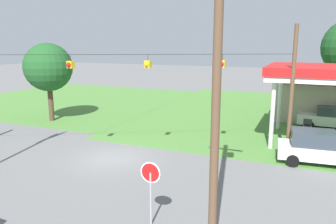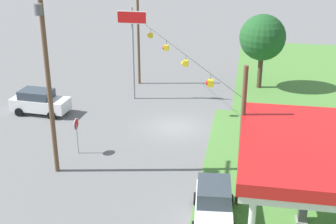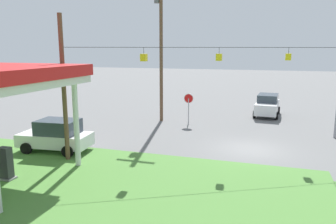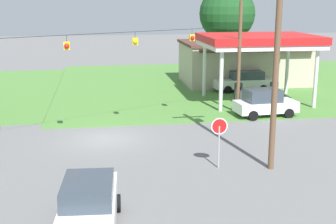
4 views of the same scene
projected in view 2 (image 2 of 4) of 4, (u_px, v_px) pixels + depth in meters
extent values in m
plane|color=slate|center=(175.00, 127.00, 34.93)|extent=(160.00, 160.00, 0.00)
cube|color=silver|center=(315.00, 156.00, 20.93)|extent=(8.39, 6.53, 0.35)
cube|color=red|center=(316.00, 147.00, 20.76)|extent=(8.59, 6.73, 0.55)
cylinder|color=silver|center=(252.00, 160.00, 25.53)|extent=(0.28, 0.28, 4.37)
cube|color=gray|center=(301.00, 220.00, 23.96)|extent=(0.71, 0.56, 0.12)
cube|color=#333338|center=(303.00, 207.00, 23.67)|extent=(0.55, 0.40, 1.45)
cube|color=black|center=(299.00, 202.00, 23.59)|extent=(0.39, 0.03, 0.24)
cube|color=white|center=(213.00, 207.00, 23.91)|extent=(4.39, 2.22, 0.74)
cube|color=#333D47|center=(214.00, 191.00, 23.84)|extent=(2.47, 1.90, 0.83)
cylinder|color=black|center=(231.00, 200.00, 25.18)|extent=(0.70, 0.28, 0.68)
cylinder|color=black|center=(196.00, 199.00, 25.34)|extent=(0.70, 0.28, 0.68)
cube|color=white|center=(40.00, 104.00, 37.15)|extent=(2.15, 4.64, 0.95)
cube|color=#333D47|center=(36.00, 94.00, 36.91)|extent=(1.87, 2.60, 0.67)
cylinder|color=black|center=(63.00, 107.00, 37.86)|extent=(0.27, 0.69, 0.68)
cylinder|color=black|center=(52.00, 115.00, 36.17)|extent=(0.27, 0.69, 0.68)
cylinder|color=black|center=(31.00, 104.00, 38.49)|extent=(0.27, 0.69, 0.68)
cylinder|color=black|center=(19.00, 112.00, 36.80)|extent=(0.27, 0.69, 0.68)
cylinder|color=#99999E|center=(77.00, 139.00, 30.65)|extent=(0.08, 0.08, 2.10)
cylinder|color=white|center=(76.00, 124.00, 30.25)|extent=(0.80, 0.03, 0.80)
cylinder|color=red|center=(76.00, 124.00, 30.25)|extent=(0.70, 0.03, 0.70)
cylinder|color=gray|center=(133.00, 54.00, 39.10)|extent=(0.18, 0.18, 7.87)
cube|color=white|center=(132.00, 17.00, 37.83)|extent=(0.06, 2.49, 1.03)
cube|color=red|center=(132.00, 17.00, 37.83)|extent=(0.07, 2.37, 0.91)
cylinder|color=brown|center=(48.00, 80.00, 26.64)|extent=(0.28, 0.28, 11.74)
cylinder|color=#59595B|center=(38.00, 9.00, 24.78)|extent=(0.44, 0.44, 0.60)
cylinder|color=brown|center=(138.00, 43.00, 42.89)|extent=(0.24, 0.24, 7.83)
cylinder|color=brown|center=(241.00, 139.00, 24.00)|extent=(0.24, 0.24, 7.83)
cylinder|color=black|center=(176.00, 47.00, 32.61)|extent=(18.95, 10.02, 0.02)
cylinder|color=black|center=(151.00, 31.00, 38.35)|extent=(0.02, 0.02, 0.35)
cube|color=yellow|center=(151.00, 35.00, 38.49)|extent=(0.32, 0.32, 0.40)
sphere|color=yellow|center=(149.00, 35.00, 38.52)|extent=(0.28, 0.28, 0.28)
cylinder|color=black|center=(166.00, 43.00, 34.57)|extent=(0.02, 0.02, 0.35)
cube|color=yellow|center=(166.00, 48.00, 34.71)|extent=(0.32, 0.32, 0.40)
sphere|color=red|center=(164.00, 48.00, 34.74)|extent=(0.28, 0.28, 0.28)
cylinder|color=black|center=(186.00, 58.00, 30.79)|extent=(0.02, 0.02, 0.35)
cube|color=yellow|center=(186.00, 63.00, 30.93)|extent=(0.32, 0.32, 0.40)
sphere|color=yellow|center=(183.00, 63.00, 30.96)|extent=(0.28, 0.28, 0.28)
cylinder|color=black|center=(211.00, 77.00, 27.01)|extent=(0.02, 0.02, 0.35)
cube|color=yellow|center=(211.00, 83.00, 27.16)|extent=(0.32, 0.32, 0.40)
sphere|color=red|center=(208.00, 83.00, 27.18)|extent=(0.28, 0.28, 0.28)
cylinder|color=#4C3828|center=(260.00, 72.00, 42.66)|extent=(0.44, 0.44, 3.08)
sphere|color=#1E5123|center=(263.00, 37.00, 41.45)|extent=(4.11, 4.11, 4.11)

